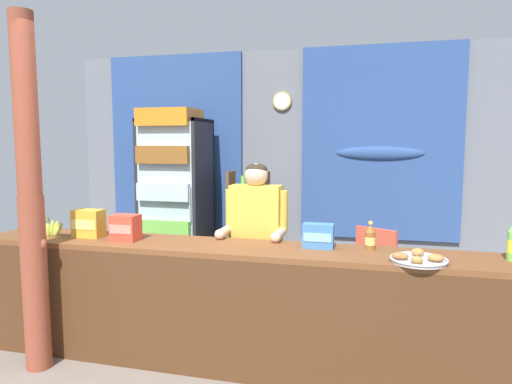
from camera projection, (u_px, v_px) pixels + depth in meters
name	position (u px, v px, depth m)	size (l,w,h in m)	color
ground_plane	(245.00, 328.00, 4.11)	(7.75, 7.75, 0.00)	slate
back_wall_curtained	(283.00, 161.00, 5.72)	(5.57, 0.22, 2.79)	slate
stall_counter	(222.00, 295.00, 3.29)	(3.97, 0.53, 0.91)	brown
timber_post	(31.00, 204.00, 3.27)	(0.20, 0.18, 2.57)	brown
drink_fridge	(175.00, 188.00, 5.46)	(0.75, 0.71, 2.05)	#232328
bottle_shelf_rack	(248.00, 224.00, 5.52)	(0.48, 0.28, 1.32)	brown
plastic_lawn_chair	(382.00, 264.00, 4.44)	(0.60, 0.60, 0.86)	#E5563D
shopkeeper	(256.00, 230.00, 3.77)	(0.53, 0.42, 1.50)	#28282D
soda_bottle_iced_tea	(370.00, 238.00, 3.23)	(0.07, 0.07, 0.20)	brown
snack_box_biscuit	(318.00, 236.00, 3.28)	(0.22, 0.12, 0.18)	#3D75B7
snack_box_crackers	(126.00, 228.00, 3.53)	(0.20, 0.16, 0.20)	#E5422D
snack_box_choco_powder	(89.00, 223.00, 3.66)	(0.23, 0.14, 0.22)	gold
pastry_tray	(419.00, 259.00, 2.89)	(0.36, 0.36, 0.07)	#BCBCC1
banana_bunch	(49.00, 228.00, 3.70)	(0.27, 0.07, 0.16)	#B7C647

